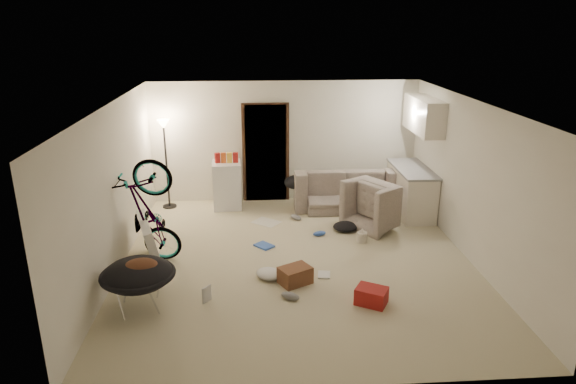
{
  "coord_description": "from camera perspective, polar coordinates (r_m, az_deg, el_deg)",
  "views": [
    {
      "loc": [
        -0.67,
        -7.4,
        3.67
      ],
      "look_at": [
        -0.1,
        0.6,
        0.96
      ],
      "focal_mm": 32.0,
      "sensor_mm": 36.0,
      "label": 1
    }
  ],
  "objects": [
    {
      "name": "snack_box_0",
      "position": [
        10.32,
        -7.84,
        3.52
      ],
      "size": [
        0.12,
        0.1,
        0.3
      ],
      "primitive_type": "cube",
      "rotation": [
        0.0,
        0.0,
        0.33
      ],
      "color": "maroon",
      "rests_on": "mini_fridge"
    },
    {
      "name": "wall_back",
      "position": [
        10.71,
        -0.36,
        5.62
      ],
      "size": [
        5.5,
        0.02,
        2.5
      ],
      "primitive_type": "cube",
      "color": "white",
      "rests_on": "floor"
    },
    {
      "name": "kitchen_uppers",
      "position": [
        10.08,
        14.85,
        8.25
      ],
      "size": [
        0.38,
        1.4,
        0.65
      ],
      "primitive_type": "cube",
      "color": "white",
      "rests_on": "wall_right"
    },
    {
      "name": "sofa_drape",
      "position": [
        10.37,
        1.09,
        1.12
      ],
      "size": [
        0.66,
        0.58,
        0.28
      ],
      "primitive_type": "ellipsoid",
      "rotation": [
        0.0,
        0.0,
        0.25
      ],
      "color": "black",
      "rests_on": "sofa"
    },
    {
      "name": "bicycle",
      "position": [
        8.31,
        -15.09,
        -4.68
      ],
      "size": [
        1.87,
        1.03,
        1.02
      ],
      "primitive_type": "imported",
      "rotation": [
        0.0,
        -0.17,
        1.42
      ],
      "color": "black",
      "rests_on": "floor"
    },
    {
      "name": "ceiling",
      "position": [
        7.52,
        1.12,
        9.81
      ],
      "size": [
        5.5,
        6.0,
        0.02
      ],
      "primitive_type": "cube",
      "color": "white",
      "rests_on": "wall_back"
    },
    {
      "name": "book_asset",
      "position": [
        7.2,
        -9.44,
        -12.16
      ],
      "size": [
        0.29,
        0.28,
        0.02
      ],
      "primitive_type": "imported",
      "rotation": [
        0.0,
        0.0,
        0.86
      ],
      "color": "maroon",
      "rests_on": "floor"
    },
    {
      "name": "doorway",
      "position": [
        10.7,
        -2.49,
        4.33
      ],
      "size": [
        0.85,
        0.1,
        2.04
      ],
      "primitive_type": "cube",
      "color": "black",
      "rests_on": "floor"
    },
    {
      "name": "clothes_lump_c",
      "position": [
        7.75,
        -2.13,
        -9.06
      ],
      "size": [
        0.53,
        0.54,
        0.13
      ],
      "primitive_type": "ellipsoid",
      "rotation": [
        0.0,
        0.0,
        -0.81
      ],
      "color": "silver",
      "rests_on": "floor"
    },
    {
      "name": "snack_box_3",
      "position": [
        10.3,
        -5.84,
        3.57
      ],
      "size": [
        0.11,
        0.08,
        0.3
      ],
      "primitive_type": "cube",
      "rotation": [
        0.0,
        0.0,
        -0.09
      ],
      "color": "maroon",
      "rests_on": "mini_fridge"
    },
    {
      "name": "hoodie",
      "position": [
        6.97,
        -16.07,
        -8.09
      ],
      "size": [
        0.53,
        0.46,
        0.22
      ],
      "primitive_type": "ellipsoid",
      "rotation": [
        0.0,
        0.0,
        0.13
      ],
      "color": "#4F2C1B",
      "rests_on": "saucer_chair"
    },
    {
      "name": "book_blue",
      "position": [
        8.76,
        -2.67,
        -5.98
      ],
      "size": [
        0.37,
        0.38,
        0.03
      ],
      "primitive_type": "cube",
      "rotation": [
        0.0,
        0.0,
        0.74
      ],
      "color": "#3258B6",
      "rests_on": "floor"
    },
    {
      "name": "newspaper",
      "position": [
        9.78,
        -2.42,
        -3.37
      ],
      "size": [
        0.61,
        0.59,
        0.01
      ],
      "primitive_type": "cube",
      "rotation": [
        0.0,
        0.0,
        0.91
      ],
      "color": "beige",
      "rests_on": "floor"
    },
    {
      "name": "tv_box",
      "position": [
        8.35,
        -15.04,
        -5.36
      ],
      "size": [
        0.58,
        1.12,
        0.73
      ],
      "primitive_type": "cube",
      "rotation": [
        0.0,
        -0.21,
        0.3
      ],
      "color": "silver",
      "rests_on": "floor"
    },
    {
      "name": "snack_box_1",
      "position": [
        10.32,
        -7.17,
        3.54
      ],
      "size": [
        0.11,
        0.08,
        0.3
      ],
      "primitive_type": "cube",
      "rotation": [
        0.0,
        0.0,
        0.09
      ],
      "color": "#BA4817",
      "rests_on": "mini_fridge"
    },
    {
      "name": "shoe_3",
      "position": [
        7.2,
        0.26,
        -11.48
      ],
      "size": [
        0.3,
        0.24,
        0.1
      ],
      "primitive_type": "ellipsoid",
      "rotation": [
        0.0,
        0.0,
        -0.55
      ],
      "color": "slate",
      "rests_on": "floor"
    },
    {
      "name": "snack_box_2",
      "position": [
        10.31,
        -6.51,
        3.55
      ],
      "size": [
        0.1,
        0.07,
        0.3
      ],
      "primitive_type": "cube",
      "rotation": [
        0.0,
        0.0,
        -0.02
      ],
      "color": "gold",
      "rests_on": "mini_fridge"
    },
    {
      "name": "wall_right",
      "position": [
        8.5,
        19.93,
        1.0
      ],
      "size": [
        0.02,
        6.0,
        2.5
      ],
      "primitive_type": "cube",
      "color": "white",
      "rests_on": "floor"
    },
    {
      "name": "counter_top",
      "position": [
        10.27,
        13.68,
        2.5
      ],
      "size": [
        0.64,
        1.54,
        0.04
      ],
      "primitive_type": "cube",
      "color": "gray",
      "rests_on": "kitchen_counter"
    },
    {
      "name": "wall_left",
      "position": [
        8.06,
        -18.89,
        0.18
      ],
      "size": [
        0.02,
        6.0,
        2.5
      ],
      "primitive_type": "cube",
      "color": "white",
      "rests_on": "floor"
    },
    {
      "name": "book_white",
      "position": [
        7.84,
        4.02,
        -9.16
      ],
      "size": [
        0.22,
        0.26,
        0.02
      ],
      "primitive_type": "cube",
      "rotation": [
        0.0,
        0.0,
        -0.15
      ],
      "color": "silver",
      "rests_on": "floor"
    },
    {
      "name": "armchair",
      "position": [
        9.73,
        10.41,
        -1.77
      ],
      "size": [
        1.27,
        1.3,
        0.64
      ],
      "primitive_type": "imported",
      "rotation": [
        0.0,
        0.0,
        2.16
      ],
      "color": "#3C443D",
      "rests_on": "floor"
    },
    {
      "name": "shoe_1",
      "position": [
        9.87,
        0.87,
        -2.82
      ],
      "size": [
        0.25,
        0.28,
        0.1
      ],
      "primitive_type": "ellipsoid",
      "rotation": [
        0.0,
        0.0,
        -0.94
      ],
      "color": "slate",
      "rests_on": "floor"
    },
    {
      "name": "floor",
      "position": [
        8.29,
        1.01,
        -7.67
      ],
      "size": [
        5.5,
        6.0,
        0.02
      ],
      "primitive_type": "cube",
      "color": "beige",
      "rests_on": "ground"
    },
    {
      "name": "floor_lamp",
      "position": [
        10.47,
        -13.51,
        5.12
      ],
      "size": [
        0.28,
        0.28,
        1.81
      ],
      "color": "black",
      "rests_on": "floor"
    },
    {
      "name": "kitchen_counter",
      "position": [
        10.41,
        13.49,
        0.07
      ],
      "size": [
        0.6,
        1.5,
        0.88
      ],
      "primitive_type": "cube",
      "color": "white",
      "rests_on": "floor"
    },
    {
      "name": "door_trim",
      "position": [
        10.67,
        -2.48,
        4.29
      ],
      "size": [
        0.97,
        0.04,
        2.1
      ],
      "primitive_type": "cube",
      "color": "#382113",
      "rests_on": "floor"
    },
    {
      "name": "saucer_chair",
      "position": [
        7.1,
        -16.27,
        -9.44
      ],
      "size": [
        0.98,
        0.98,
        0.7
      ],
      "color": "silver",
      "rests_on": "floor"
    },
    {
      "name": "wall_front",
      "position": [
        5.05,
        4.1,
        -9.96
      ],
      "size": [
        5.5,
        0.02,
        2.5
      ],
      "primitive_type": "cube",
      "color": "white",
      "rests_on": "floor"
    },
    {
      "name": "mini_fridge",
      "position": [
        10.46,
        -6.79,
        0.76
      ],
      "size": [
        0.59,
        0.59,
        0.95
      ],
      "primitive_type": "cube",
      "rotation": [
        0.0,
        0.0,
        0.05
      ],
      "color": "white",
      "rests_on": "floor"
    },
    {
      "name": "drink_case_a",
      "position": [
        7.57,
        0.8,
        -9.23
      ],
      "size": [
        0.54,
        0.49,
        0.25
      ],
      "primitive_type": "cube",
      "rotation": [
        0.0,
        0.0,
        0.5
      ],
      "color": "brown",
      "rests_on": "floor"
    },
    {
      "name": "juicer",
      "position": [
        8.99,
        8.22,
        -4.89
      ],
      "size": [
        0.18,
        0.18,
        0.26
      ],
      "color": "beige",
      "rests_on": "floor"
    },
    {
      "name": "clothes_lump_b",
      "position": [
        9.45,
        6.44,
        -3.81
      ],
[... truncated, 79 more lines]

